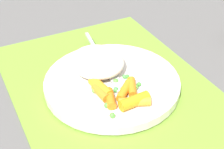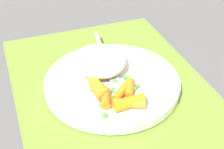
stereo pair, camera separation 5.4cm
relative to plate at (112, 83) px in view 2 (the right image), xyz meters
The scene contains 7 objects.
ground_plane 0.01m from the plate, ahead, with size 2.40×2.40×0.00m, color #565451.
placemat 0.01m from the plate, ahead, with size 0.45×0.33×0.01m, color olive.
plate is the anchor object (origin of this frame).
rice_mound 0.05m from the plate, 164.45° to the right, with size 0.10×0.09×0.04m, color beige.
carrot_portion 0.05m from the plate, 12.87° to the right, with size 0.10×0.08×0.02m.
pea_scatter 0.04m from the plate, ahead, with size 0.09×0.08×0.01m.
fork 0.04m from the plate, behind, with size 0.20×0.04×0.01m.
Camera 2 is at (0.43, -0.16, 0.36)m, focal length 53.44 mm.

